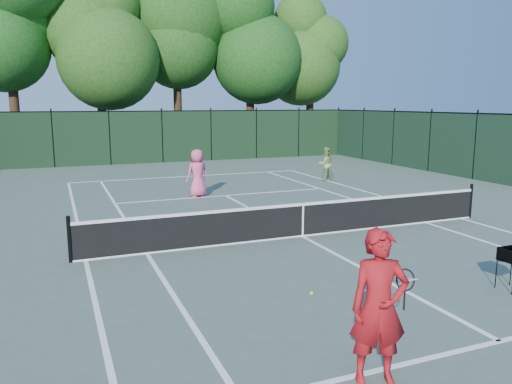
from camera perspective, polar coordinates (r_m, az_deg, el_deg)
name	(u,v)px	position (r m, az deg, el deg)	size (l,w,h in m)	color
ground	(302,236)	(13.39, 5.32, -5.08)	(90.00, 90.00, 0.00)	#49584F
sideline_doubles_left	(86,260)	(11.99, -18.87, -7.41)	(0.10, 23.77, 0.01)	white
sideline_doubles_right	(461,219)	(16.58, 22.42, -2.82)	(0.10, 23.77, 0.01)	white
sideline_singles_left	(147,254)	(12.12, -12.36, -6.90)	(0.10, 23.77, 0.01)	white
sideline_singles_right	(426,223)	(15.67, 18.83, -3.32)	(0.10, 23.77, 0.01)	white
baseline_far	(189,176)	(24.34, -7.65, 1.80)	(10.97, 0.10, 0.01)	white
service_line_near	(500,341)	(8.58, 26.10, -15.06)	(8.23, 0.10, 0.01)	white
service_line_far	(225,195)	(19.15, -3.51, -0.40)	(8.23, 0.10, 0.01)	white
center_service_line	(302,236)	(13.39, 5.32, -5.06)	(0.10, 12.80, 0.01)	white
tennis_net	(303,219)	(13.27, 5.36, -3.09)	(11.69, 0.09, 1.06)	black
fence_far	(162,137)	(30.12, -10.66, 6.18)	(24.00, 0.05, 3.00)	black
tree_1	(6,12)	(33.91, -26.62, 17.93)	(6.80, 6.80, 13.98)	black
tree_2	(98,33)	(33.65, -17.63, 16.92)	(6.00, 6.00, 12.40)	black
tree_3	(175,18)	(35.11, -9.20, 19.06)	(7.00, 7.00, 14.45)	black
tree_4	(250,34)	(35.81, -0.69, 17.61)	(6.20, 6.20, 12.97)	black
tree_5	(311,44)	(38.30, 6.30, 16.42)	(5.80, 5.80, 12.23)	black
coach	(379,307)	(6.56, 13.88, -12.65)	(1.11, 0.69, 2.00)	#A11218
player_pink	(197,173)	(18.88, -6.70, 2.15)	(1.00, 0.79, 1.80)	#E95282
player_green	(325,164)	(22.97, 7.94, 3.20)	(0.75, 0.59, 1.52)	#87A753
loose_ball_midcourt	(312,293)	(9.48, 6.38, -11.42)	(0.07, 0.07, 0.07)	#CFF632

